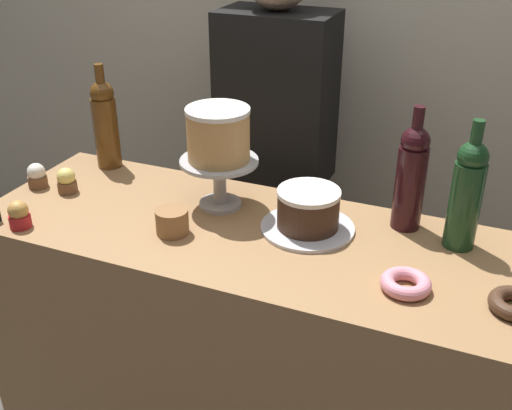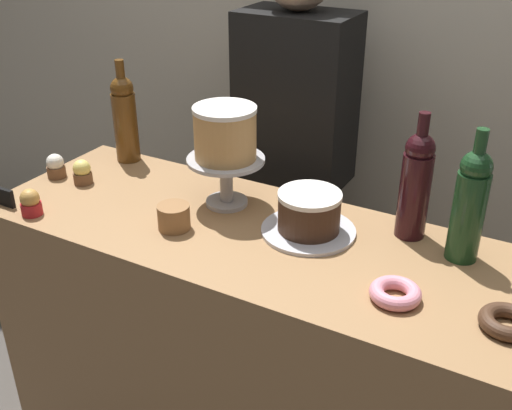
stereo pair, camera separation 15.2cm
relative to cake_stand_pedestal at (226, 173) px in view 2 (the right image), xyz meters
name	(u,v)px [view 2 (the right image)]	position (x,y,z in m)	size (l,w,h in m)	color
back_wall	(378,31)	(0.15, 0.74, 0.26)	(6.00, 0.05, 2.60)	#BCB7A8
display_counter	(256,372)	(0.15, -0.10, -0.57)	(1.50, 0.53, 0.94)	#997047
cake_stand_pedestal	(226,173)	(0.00, 0.00, 0.00)	(0.21, 0.21, 0.14)	#B2B2B7
white_layer_cake	(225,133)	(0.00, 0.00, 0.12)	(0.17, 0.17, 0.14)	tan
silver_serving_platter	(308,231)	(0.27, -0.03, -0.09)	(0.24, 0.24, 0.01)	silver
chocolate_round_cake	(309,211)	(0.27, -0.03, -0.03)	(0.16, 0.16, 0.10)	#3D2619
wine_bottle_amber	(125,117)	(-0.44, 0.11, 0.05)	(0.08, 0.08, 0.33)	#5B3814
wine_bottle_dark_red	(416,183)	(0.49, 0.08, 0.05)	(0.08, 0.08, 0.33)	black
wine_bottle_green	(470,204)	(0.63, 0.04, 0.05)	(0.08, 0.08, 0.33)	#193D1E
cupcake_vanilla	(56,166)	(-0.55, -0.10, -0.06)	(0.06, 0.06, 0.07)	brown
cupcake_caramel	(31,203)	(-0.43, -0.31, -0.06)	(0.06, 0.06, 0.07)	red
cupcake_lemon	(82,172)	(-0.44, -0.09, -0.06)	(0.06, 0.06, 0.07)	brown
donut_chocolate	(507,322)	(0.77, -0.19, -0.08)	(0.11, 0.11, 0.03)	#472D1E
donut_pink	(395,293)	(0.55, -0.20, -0.08)	(0.11, 0.11, 0.03)	pink
cookie_stack	(174,217)	(-0.05, -0.18, -0.06)	(0.08, 0.08, 0.07)	olive
price_sign_chalkboard	(4,197)	(-0.53, -0.31, -0.07)	(0.07, 0.01, 0.05)	black
barista_figure	(293,180)	(0.00, 0.43, -0.20)	(0.36, 0.22, 1.60)	black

